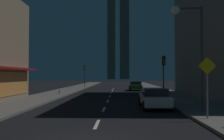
# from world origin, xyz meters

# --- Properties ---
(ground_plane) EXTENTS (78.00, 136.00, 0.10)m
(ground_plane) POSITION_xyz_m (0.00, 32.00, -0.05)
(ground_plane) COLOR black
(sidewalk_right) EXTENTS (4.00, 76.00, 0.15)m
(sidewalk_right) POSITION_xyz_m (7.00, 32.00, 0.07)
(sidewalk_right) COLOR #605E59
(sidewalk_right) RESTS_ON ground
(sidewalk_left) EXTENTS (4.00, 76.00, 0.15)m
(sidewalk_left) POSITION_xyz_m (-7.00, 32.00, 0.07)
(sidewalk_left) COLOR #605E59
(sidewalk_left) RESTS_ON ground
(lane_marking_center) EXTENTS (0.16, 38.60, 0.01)m
(lane_marking_center) POSITION_xyz_m (0.00, 16.20, 0.01)
(lane_marking_center) COLOR silver
(lane_marking_center) RESTS_ON ground
(skyscraper_distant_tall) EXTENTS (5.10, 5.54, 71.00)m
(skyscraper_distant_tall) POSITION_xyz_m (-4.37, 149.58, 35.50)
(skyscraper_distant_tall) COLOR #615C49
(skyscraper_distant_tall) RESTS_ON ground
(skyscraper_distant_mid) EXTENTS (6.15, 6.14, 71.36)m
(skyscraper_distant_mid) POSITION_xyz_m (4.36, 149.99, 35.68)
(skyscraper_distant_mid) COLOR #605C48
(skyscraper_distant_mid) RESTS_ON ground
(car_parked_near) EXTENTS (1.98, 4.24, 1.45)m
(car_parked_near) POSITION_xyz_m (3.60, 8.92, 0.74)
(car_parked_near) COLOR silver
(car_parked_near) RESTS_ON ground
(car_parked_far) EXTENTS (1.98, 4.24, 1.45)m
(car_parked_far) POSITION_xyz_m (3.60, 29.10, 0.74)
(car_parked_far) COLOR #1E722D
(car_parked_far) RESTS_ON ground
(fire_hydrant_far_left) EXTENTS (0.42, 0.30, 0.65)m
(fire_hydrant_far_left) POSITION_xyz_m (-5.90, 19.55, 0.45)
(fire_hydrant_far_left) COLOR #B2B2B2
(fire_hydrant_far_left) RESTS_ON sidewalk_left
(traffic_light_near_right) EXTENTS (0.32, 0.48, 4.20)m
(traffic_light_near_right) POSITION_xyz_m (5.50, 15.57, 3.19)
(traffic_light_near_right) COLOR #2D2D2D
(traffic_light_near_right) RESTS_ON sidewalk_right
(traffic_light_far_left) EXTENTS (0.32, 0.48, 4.20)m
(traffic_light_far_left) POSITION_xyz_m (-5.50, 36.50, 3.19)
(traffic_light_far_left) COLOR #2D2D2D
(traffic_light_far_left) RESTS_ON sidewalk_left
(street_lamp_right) EXTENTS (1.96, 0.56, 6.58)m
(street_lamp_right) POSITION_xyz_m (5.38, 6.59, 5.07)
(street_lamp_right) COLOR #38383D
(street_lamp_right) RESTS_ON sidewalk_right
(pedestrian_crossing_sign) EXTENTS (0.91, 0.08, 3.15)m
(pedestrian_crossing_sign) POSITION_xyz_m (5.60, 4.07, 2.02)
(pedestrian_crossing_sign) COLOR slate
(pedestrian_crossing_sign) RESTS_ON sidewalk_right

